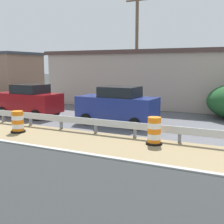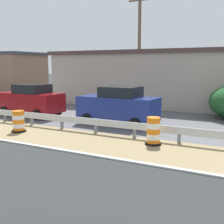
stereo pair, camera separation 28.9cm
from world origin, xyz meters
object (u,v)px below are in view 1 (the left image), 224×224
traffic_barrel_mid (18,123)px  utility_pole_near (137,50)px  traffic_barrel_close (154,132)px  car_trailing_far_lane (117,106)px  car_lead_far_lane (29,100)px

traffic_barrel_mid → utility_pole_near: 11.71m
traffic_barrel_close → utility_pole_near: size_ratio=0.13×
car_trailing_far_lane → traffic_barrel_mid: bearing=48.9°
utility_pole_near → car_trailing_far_lane: bearing=-166.0°
traffic_barrel_mid → car_trailing_far_lane: bearing=-42.0°
traffic_barrel_close → traffic_barrel_mid: size_ratio=1.09×
traffic_barrel_mid → car_trailing_far_lane: (3.92, -3.53, 0.58)m
traffic_barrel_close → car_lead_far_lane: bearing=72.5°
traffic_barrel_mid → utility_pole_near: size_ratio=0.12×
car_trailing_far_lane → utility_pole_near: size_ratio=0.52×
traffic_barrel_mid → utility_pole_near: bearing=-9.4°
car_lead_far_lane → traffic_barrel_mid: bearing=126.4°
car_lead_far_lane → car_trailing_far_lane: size_ratio=0.96×
car_lead_far_lane → utility_pole_near: bearing=-121.7°
traffic_barrel_close → car_trailing_far_lane: car_trailing_far_lane is taller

